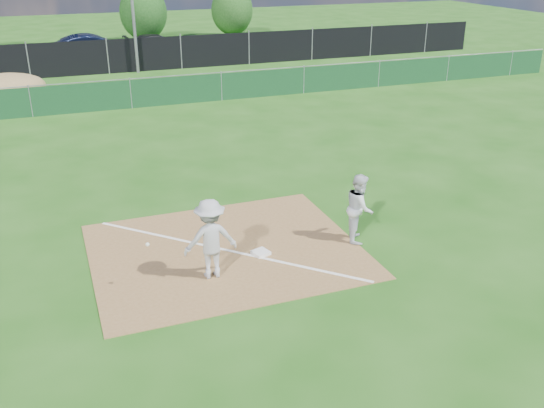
{
  "coord_description": "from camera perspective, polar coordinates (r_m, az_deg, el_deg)",
  "views": [
    {
      "loc": [
        -3.35,
        -10.93,
        6.5
      ],
      "look_at": [
        1.14,
        1.0,
        1.0
      ],
      "focal_mm": 40.0,
      "sensor_mm": 36.0,
      "label": 1
    }
  ],
  "objects": [
    {
      "name": "tree_mid",
      "position": [
        45.56,
        -12.02,
        17.21
      ],
      "size": [
        3.3,
        3.3,
        3.92
      ],
      "color": "#382316",
      "rests_on": "ground"
    },
    {
      "name": "runner",
      "position": [
        14.29,
        8.24,
        -0.34
      ],
      "size": [
        0.9,
        0.98,
        1.64
      ],
      "primitive_type": "imported",
      "rotation": [
        0.0,
        0.0,
        1.14
      ],
      "color": "silver",
      "rests_on": "ground"
    },
    {
      "name": "car_right",
      "position": [
        40.48,
        -10.76,
        14.58
      ],
      "size": [
        4.16,
        1.78,
        1.2
      ],
      "primitive_type": "imported",
      "rotation": [
        0.0,
        0.0,
        1.6
      ],
      "color": "black",
      "rests_on": "parking_lot"
    },
    {
      "name": "ground",
      "position": [
        22.17,
        -11.08,
        5.85
      ],
      "size": [
        90.0,
        90.0,
        0.0
      ],
      "primitive_type": "plane",
      "color": "#1B4D10",
      "rests_on": "ground"
    },
    {
      "name": "tree_right",
      "position": [
        47.46,
        -3.78,
        17.71
      ],
      "size": [
        3.09,
        3.09,
        3.66
      ],
      "color": "#382316",
      "rests_on": "ground"
    },
    {
      "name": "green_fence",
      "position": [
        26.81,
        -13.14,
        10.02
      ],
      "size": [
        44.0,
        0.05,
        1.2
      ],
      "primitive_type": "cube",
      "color": "#0E361A",
      "rests_on": "ground"
    },
    {
      "name": "foul_line",
      "position": [
        13.98,
        -4.4,
        -4.33
      ],
      "size": [
        5.01,
        5.01,
        0.01
      ],
      "primitive_type": "cube",
      "rotation": [
        0.0,
        0.0,
        0.79
      ],
      "color": "white",
      "rests_on": "infield_dirt"
    },
    {
      "name": "first_base",
      "position": [
        13.76,
        -1.07,
        -4.6
      ],
      "size": [
        0.43,
        0.43,
        0.07
      ],
      "primitive_type": "cube",
      "rotation": [
        0.0,
        0.0,
        0.29
      ],
      "color": "white",
      "rests_on": "infield_dirt"
    },
    {
      "name": "dirt_mound",
      "position": [
        30.07,
        -23.73,
        10.06
      ],
      "size": [
        3.38,
        2.6,
        1.17
      ],
      "primitive_type": "ellipsoid",
      "color": "olive",
      "rests_on": "ground"
    },
    {
      "name": "black_fence",
      "position": [
        34.55,
        -15.2,
        13.23
      ],
      "size": [
        46.0,
        0.04,
        1.8
      ],
      "primitive_type": "cube",
      "color": "black",
      "rests_on": "ground"
    },
    {
      "name": "infield_dirt",
      "position": [
        13.99,
        -4.4,
        -4.38
      ],
      "size": [
        6.0,
        5.0,
        0.02
      ],
      "primitive_type": "cube",
      "color": "brown",
      "rests_on": "ground"
    },
    {
      "name": "parking_lot",
      "position": [
        39.61,
        -15.92,
        13.04
      ],
      "size": [
        46.0,
        9.0,
        0.01
      ],
      "primitive_type": "cube",
      "color": "black",
      "rests_on": "ground"
    },
    {
      "name": "car_mid",
      "position": [
        38.16,
        -16.49,
        13.86
      ],
      "size": [
        4.98,
        1.99,
        1.61
      ],
      "primitive_type": "imported",
      "rotation": [
        0.0,
        0.0,
        1.63
      ],
      "color": "black",
      "rests_on": "parking_lot"
    },
    {
      "name": "play_at_first",
      "position": [
        12.59,
        -5.82,
        -3.28
      ],
      "size": [
        1.91,
        0.67,
        1.74
      ],
      "color": "#BDBDC0",
      "rests_on": "infield_dirt"
    }
  ]
}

